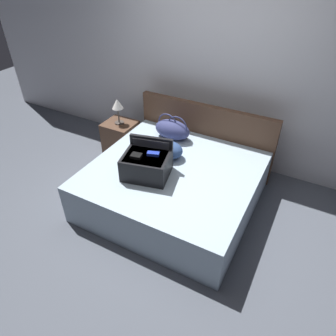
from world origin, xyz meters
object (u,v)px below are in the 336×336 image
(table_lamp, at_px, (117,105))
(duffel_bag, at_px, (172,129))
(nightstand, at_px, (121,138))
(pillow_near_headboard, at_px, (168,150))
(bed, at_px, (173,186))
(hard_case_large, at_px, (147,163))

(table_lamp, bearing_deg, duffel_bag, -1.11)
(duffel_bag, xyz_separation_m, nightstand, (-0.86, 0.02, -0.38))
(pillow_near_headboard, distance_m, table_lamp, 1.12)
(pillow_near_headboard, height_order, table_lamp, table_lamp)
(bed, relative_size, nightstand, 3.74)
(bed, bearing_deg, table_lamp, 152.56)
(hard_case_large, bearing_deg, bed, 33.51)
(duffel_bag, relative_size, table_lamp, 1.35)
(bed, xyz_separation_m, duffel_bag, (-0.33, 0.61, 0.38))
(table_lamp, bearing_deg, hard_case_large, -40.68)
(duffel_bag, height_order, nightstand, duffel_bag)
(nightstand, bearing_deg, pillow_near_headboard, -23.14)
(pillow_near_headboard, distance_m, nightstand, 1.17)
(bed, xyz_separation_m, table_lamp, (-1.20, 0.62, 0.51))
(pillow_near_headboard, bearing_deg, nightstand, 156.86)
(hard_case_large, distance_m, nightstand, 1.36)
(bed, relative_size, table_lamp, 5.02)
(hard_case_large, distance_m, duffel_bag, 0.84)
(duffel_bag, xyz_separation_m, pillow_near_headboard, (0.16, -0.42, -0.03))
(table_lamp, bearing_deg, bed, -27.44)
(bed, bearing_deg, nightstand, 152.56)
(hard_case_large, distance_m, table_lamp, 1.31)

